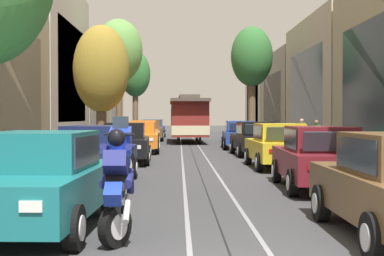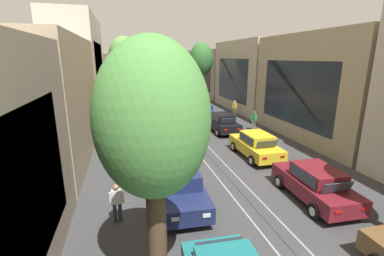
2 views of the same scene
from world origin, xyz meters
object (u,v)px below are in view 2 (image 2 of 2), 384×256
(street_tree_kerb_left_near, at_px, (153,124))
(pedestrian_crossing_far, at_px, (117,201))
(parked_car_navy_second_left, at_px, (181,187))
(parked_car_orange_fourth_left, at_px, (154,120))
(parked_car_blue_far_left, at_px, (139,93))
(street_tree_kerb_left_mid, at_px, (124,56))
(street_tree_kerb_right_second, at_px, (201,61))
(pedestrian_on_left_pavement, at_px, (254,120))
(street_tree_kerb_left_fourth, at_px, (125,62))
(parked_car_brown_sixth_left, at_px, (141,99))
(pedestrian_on_right_pavement, at_px, (235,107))
(parked_car_maroon_second_right, at_px, (315,183))
(parked_car_orange_fifth_left, at_px, (145,107))
(parked_car_blue_fifth_right, at_px, (203,111))
(fire_hydrant, at_px, (147,174))
(street_tree_kerb_left_second, at_px, (134,87))
(parked_car_black_fourth_right, at_px, (222,123))
(parked_car_yellow_mid_right, at_px, (256,145))
(cable_car_trolley, at_px, (165,94))
(parked_car_black_mid_left, at_px, (162,141))

(street_tree_kerb_left_near, xyz_separation_m, pedestrian_crossing_far, (-1.14, 3.44, -3.77))
(parked_car_navy_second_left, height_order, street_tree_kerb_left_near, street_tree_kerb_left_near)
(parked_car_orange_fourth_left, distance_m, parked_car_blue_far_left, 19.34)
(street_tree_kerb_left_mid, distance_m, street_tree_kerb_right_second, 9.13)
(pedestrian_on_left_pavement, bearing_deg, street_tree_kerb_left_fourth, 113.29)
(parked_car_orange_fourth_left, bearing_deg, parked_car_navy_second_left, -91.29)
(parked_car_brown_sixth_left, height_order, pedestrian_on_right_pavement, pedestrian_on_right_pavement)
(parked_car_orange_fourth_left, xyz_separation_m, street_tree_kerb_left_mid, (-2.16, 9.83, 5.48))
(parked_car_brown_sixth_left, relative_size, street_tree_kerb_left_mid, 0.52)
(street_tree_kerb_right_second, distance_m, pedestrian_on_right_pavement, 7.79)
(street_tree_kerb_left_fourth, bearing_deg, parked_car_orange_fourth_left, -84.80)
(parked_car_maroon_second_right, bearing_deg, parked_car_navy_second_left, 169.25)
(pedestrian_crossing_far, bearing_deg, parked_car_orange_fifth_left, 82.65)
(parked_car_blue_fifth_right, height_order, fire_hydrant, parked_car_blue_fifth_right)
(street_tree_kerb_left_second, bearing_deg, pedestrian_on_right_pavement, 27.61)
(street_tree_kerb_right_second, xyz_separation_m, pedestrian_on_left_pavement, (1.46, -11.53, -4.83))
(parked_car_black_fourth_right, height_order, street_tree_kerb_right_second, street_tree_kerb_right_second)
(street_tree_kerb_left_second, height_order, pedestrian_on_right_pavement, street_tree_kerb_left_second)
(street_tree_kerb_left_fourth, height_order, pedestrian_on_left_pavement, street_tree_kerb_left_fourth)
(pedestrian_crossing_far, bearing_deg, parked_car_yellow_mid_right, 30.98)
(parked_car_blue_far_left, bearing_deg, pedestrian_crossing_far, -94.69)
(street_tree_kerb_left_second, distance_m, street_tree_kerb_left_mid, 12.27)
(parked_car_orange_fifth_left, relative_size, parked_car_black_fourth_right, 1.00)
(parked_car_yellow_mid_right, distance_m, pedestrian_crossing_far, 9.81)
(parked_car_brown_sixth_left, distance_m, parked_car_maroon_second_right, 27.97)
(parked_car_yellow_mid_right, distance_m, pedestrian_on_right_pavement, 12.32)
(parked_car_brown_sixth_left, height_order, street_tree_kerb_left_mid, street_tree_kerb_left_mid)
(cable_car_trolley, bearing_deg, parked_car_yellow_mid_right, -81.53)
(parked_car_black_mid_left, bearing_deg, pedestrian_on_right_pavement, 46.07)
(pedestrian_on_right_pavement, bearing_deg, parked_car_orange_fourth_left, -159.54)
(cable_car_trolley, relative_size, pedestrian_crossing_far, 5.92)
(street_tree_kerb_left_near, bearing_deg, street_tree_kerb_left_second, 89.45)
(parked_car_blue_fifth_right, bearing_deg, parked_car_navy_second_left, -109.69)
(parked_car_navy_second_left, xyz_separation_m, parked_car_black_fourth_right, (5.83, 10.64, 0.00))
(parked_car_maroon_second_right, bearing_deg, parked_car_blue_far_left, 99.75)
(parked_car_navy_second_left, relative_size, parked_car_blue_far_left, 1.00)
(street_tree_kerb_left_near, height_order, street_tree_kerb_left_fourth, street_tree_kerb_left_fourth)
(parked_car_yellow_mid_right, distance_m, street_tree_kerb_left_second, 9.98)
(pedestrian_crossing_far, bearing_deg, pedestrian_on_left_pavement, 44.41)
(street_tree_kerb_right_second, relative_size, cable_car_trolley, 0.87)
(parked_car_orange_fourth_left, distance_m, parked_car_yellow_mid_right, 10.06)
(street_tree_kerb_right_second, relative_size, pedestrian_on_right_pavement, 4.66)
(street_tree_kerb_left_fourth, bearing_deg, parked_car_brown_sixth_left, -77.71)
(fire_hydrant, bearing_deg, pedestrian_on_right_pavement, 52.44)
(parked_car_brown_sixth_left, xyz_separation_m, street_tree_kerb_left_second, (-1.46, -15.63, 3.19))
(street_tree_kerb_left_second, distance_m, street_tree_kerb_right_second, 14.31)
(pedestrian_crossing_far, bearing_deg, street_tree_kerb_left_fourth, 88.46)
(parked_car_yellow_mid_right, distance_m, street_tree_kerb_left_mid, 20.55)
(parked_car_orange_fifth_left, distance_m, pedestrian_on_right_pavement, 10.02)
(parked_car_blue_far_left, distance_m, cable_car_trolley, 9.20)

